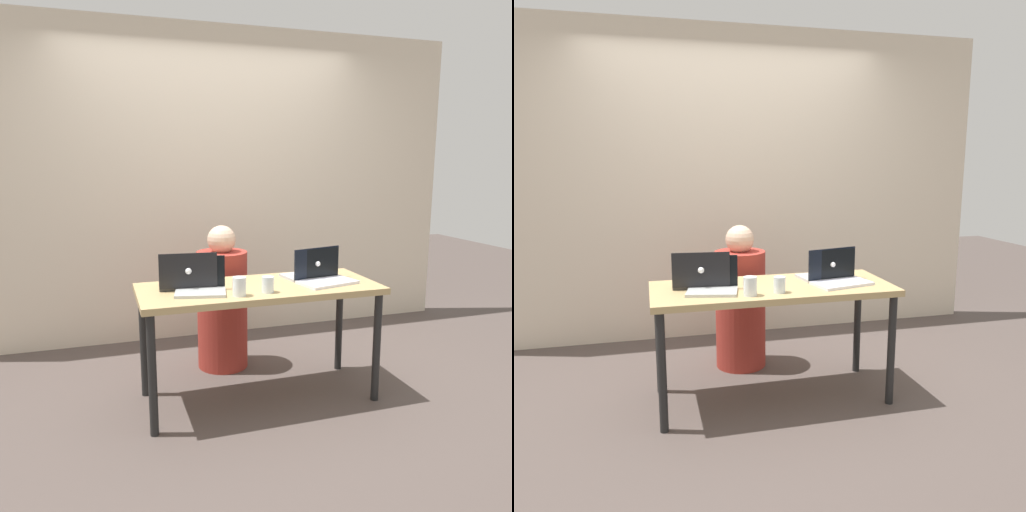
# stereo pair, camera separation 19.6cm
# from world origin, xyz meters

# --- Properties ---
(ground_plane) EXTENTS (12.00, 12.00, 0.00)m
(ground_plane) POSITION_xyz_m (0.00, 0.00, 0.00)
(ground_plane) COLOR #4D423D
(back_wall) EXTENTS (4.50, 0.10, 2.65)m
(back_wall) POSITION_xyz_m (0.00, 1.37, 1.32)
(back_wall) COLOR beige
(back_wall) RESTS_ON ground
(desk) EXTENTS (1.52, 0.62, 0.76)m
(desk) POSITION_xyz_m (0.00, 0.00, 0.68)
(desk) COLOR tan
(desk) RESTS_ON ground
(person_at_center) EXTENTS (0.39, 0.39, 1.07)m
(person_at_center) POSITION_xyz_m (-0.10, 0.59, 0.48)
(person_at_center) COLOR #A03128
(person_at_center) RESTS_ON ground
(laptop_front_right) EXTENTS (0.40, 0.30, 0.22)m
(laptop_front_right) POSITION_xyz_m (0.43, -0.04, 0.81)
(laptop_front_right) COLOR silver
(laptop_front_right) RESTS_ON desk
(laptop_back_right) EXTENTS (0.36, 0.27, 0.21)m
(laptop_back_right) POSITION_xyz_m (0.40, 0.09, 0.80)
(laptop_back_right) COLOR #AEB2B8
(laptop_back_right) RESTS_ON desk
(laptop_front_left) EXTENTS (0.34, 0.28, 0.21)m
(laptop_front_left) POSITION_xyz_m (-0.38, -0.05, 0.80)
(laptop_front_left) COLOR #B5B9B7
(laptop_front_left) RESTS_ON desk
(laptop_back_left) EXTENTS (0.37, 0.29, 0.23)m
(laptop_back_left) POSITION_xyz_m (-0.44, 0.09, 0.81)
(laptop_back_left) COLOR #3A3837
(laptop_back_left) RESTS_ON desk
(water_glass_left) EXTENTS (0.08, 0.08, 0.11)m
(water_glass_left) POSITION_xyz_m (-0.18, -0.19, 0.81)
(water_glass_left) COLOR white
(water_glass_left) RESTS_ON desk
(water_glass_center) EXTENTS (0.07, 0.07, 0.10)m
(water_glass_center) POSITION_xyz_m (0.00, -0.17, 0.80)
(water_glass_center) COLOR silver
(water_glass_center) RESTS_ON desk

